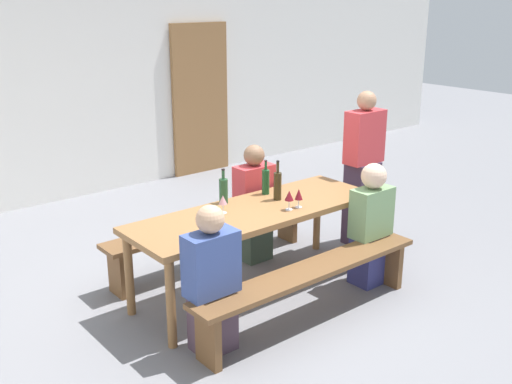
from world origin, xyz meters
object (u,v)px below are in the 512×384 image
(wine_bottle_1, at_px, (266,181))
(wine_glass_1, at_px, (299,195))
(seated_guest_near_1, at_px, (371,227))
(seated_guest_near_0, at_px, (212,283))
(seated_guest_far_0, at_px, (254,206))
(standing_host, at_px, (363,172))
(bench_far, at_px, (211,229))
(wine_glass_0, at_px, (289,196))
(wine_bottle_0, at_px, (278,185))
(tasting_table, at_px, (256,218))
(wine_glass_2, at_px, (223,201))
(wine_bottle_2, at_px, (223,190))
(bench_near, at_px, (311,279))
(wooden_door, at_px, (200,100))

(wine_bottle_1, relative_size, wine_glass_1, 1.90)
(seated_guest_near_1, bearing_deg, seated_guest_near_0, 90.00)
(seated_guest_near_0, relative_size, seated_guest_far_0, 0.97)
(seated_guest_far_0, xyz_separation_m, standing_host, (1.11, -0.37, 0.22))
(seated_guest_near_0, height_order, seated_guest_far_0, seated_guest_far_0)
(seated_guest_near_0, relative_size, seated_guest_near_1, 1.00)
(seated_guest_near_0, bearing_deg, bench_far, -34.82)
(wine_glass_1, bearing_deg, wine_glass_0, 176.90)
(wine_glass_0, bearing_deg, bench_far, 102.97)
(seated_guest_near_0, relative_size, standing_host, 0.70)
(wine_glass_1, bearing_deg, seated_guest_far_0, 81.92)
(seated_guest_far_0, bearing_deg, wine_glass_1, -8.08)
(wine_glass_1, xyz_separation_m, seated_guest_far_0, (0.10, 0.72, -0.32))
(wine_bottle_0, bearing_deg, tasting_table, -166.46)
(bench_far, distance_m, seated_guest_near_0, 1.46)
(wine_glass_2, bearing_deg, wine_bottle_0, -1.98)
(wine_bottle_2, bearing_deg, wine_glass_0, -57.26)
(wine_glass_0, bearing_deg, wine_glass_1, -3.10)
(seated_guest_near_0, bearing_deg, bench_near, -100.23)
(tasting_table, bearing_deg, seated_guest_near_1, -31.07)
(wine_glass_2, distance_m, seated_guest_far_0, 0.86)
(bench_near, height_order, wine_glass_0, wine_glass_0)
(wine_glass_1, bearing_deg, seated_guest_near_1, -29.97)
(wine_bottle_2, xyz_separation_m, wine_glass_0, (0.32, -0.49, 0.01))
(wooden_door, bearing_deg, bench_far, -122.97)
(bench_near, bearing_deg, wine_bottle_0, 67.91)
(wine_bottle_2, bearing_deg, wine_glass_1, -49.81)
(wine_glass_2, distance_m, seated_guest_near_1, 1.34)
(wooden_door, height_order, wine_glass_1, wooden_door)
(bench_far, xyz_separation_m, seated_guest_near_0, (-0.83, -1.19, 0.17))
(bench_far, height_order, seated_guest_near_1, seated_guest_near_1)
(tasting_table, bearing_deg, wine_glass_2, 161.28)
(wooden_door, distance_m, bench_far, 3.31)
(standing_host, bearing_deg, wine_glass_2, 1.80)
(wooden_door, bearing_deg, tasting_table, -117.48)
(bench_near, xyz_separation_m, seated_guest_far_0, (0.40, 1.19, 0.18))
(seated_guest_near_0, distance_m, standing_host, 2.45)
(wine_glass_2, bearing_deg, wooden_door, 58.30)
(wine_glass_0, height_order, standing_host, standing_host)
(tasting_table, height_order, wine_glass_0, wine_glass_0)
(wine_glass_1, relative_size, seated_guest_near_1, 0.15)
(wine_glass_1, distance_m, wine_glass_2, 0.65)
(wine_bottle_0, height_order, wine_glass_1, wine_bottle_0)
(wine_glass_2, bearing_deg, seated_guest_near_0, -132.18)
(wine_bottle_0, relative_size, seated_guest_near_0, 0.32)
(wine_bottle_2, distance_m, seated_guest_far_0, 0.65)
(bench_far, relative_size, standing_host, 1.36)
(tasting_table, distance_m, standing_host, 1.52)
(wine_glass_2, height_order, standing_host, standing_host)
(wine_bottle_2, bearing_deg, wine_glass_2, -127.39)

